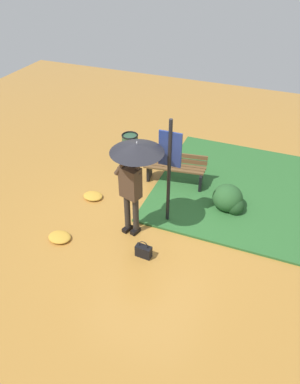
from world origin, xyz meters
name	(u,v)px	position (x,y,z in m)	size (l,w,h in m)	color
ground_plane	(147,231)	(0.00, 0.00, 0.00)	(18.00, 18.00, 0.00)	#B27A33
grass_verge	(262,193)	(1.99, 2.15, 0.03)	(4.80, 4.00, 0.05)	#2D662D
person_with_umbrella	(134,166)	(-0.22, -0.08, 1.55)	(0.96, 0.96, 2.04)	#2D2823
info_sign_post	(170,161)	(0.27, 0.47, 1.44)	(0.44, 0.07, 2.30)	black
handbag	(144,251)	(0.20, -0.66, 0.13)	(0.31, 0.16, 0.37)	black
park_bench	(175,168)	(-0.03, 1.84, 0.40)	(1.40, 0.57, 0.75)	black
trash_bin	(130,149)	(-1.38, 2.25, 0.42)	(0.42, 0.42, 0.83)	#2D5138
shrub_cluster	(229,199)	(1.36, 1.30, 0.27)	(0.71, 0.64, 0.58)	#285628
leaf_pile_near_person	(93,196)	(-1.57, 0.58, 0.05)	(0.45, 0.36, 0.10)	gold
leaf_pile_by_bench	(60,237)	(-1.52, -0.85, 0.05)	(0.46, 0.37, 0.10)	gold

